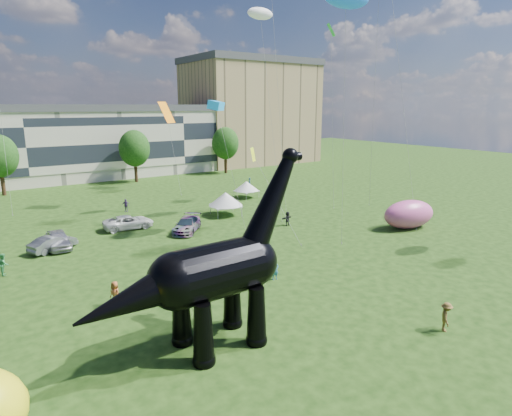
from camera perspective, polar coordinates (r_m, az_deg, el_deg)
ground at (r=28.32m, az=5.80°, el=-13.64°), size 220.00×220.00×0.00m
terrace_row at (r=81.78m, az=-28.75°, el=7.01°), size 78.00×11.00×12.00m
apartment_block at (r=101.31m, az=-0.73°, el=12.41°), size 28.00×18.00×22.00m
tree_mid_right at (r=76.39m, az=-15.93°, el=8.02°), size 5.20×5.20×9.44m
tree_far_right at (r=83.93m, az=-4.12°, el=8.94°), size 5.20×5.20×9.44m
dinosaur_sculpture at (r=22.95m, az=-6.37°, el=-8.98°), size 13.38×3.75×10.97m
car_silver at (r=43.73m, az=-24.89°, el=-3.83°), size 2.11×4.83×1.62m
car_grey at (r=43.16m, az=-25.47°, el=-4.26°), size 4.51×3.13×1.41m
car_white at (r=47.81m, az=-16.63°, el=-1.82°), size 5.40×2.77×1.46m
car_dark at (r=45.32m, az=-9.18°, el=-2.21°), size 5.01×5.32×1.51m
gazebo_near at (r=51.36m, az=-4.08°, el=1.19°), size 4.76×4.76×2.82m
gazebo_far at (r=61.21m, az=-1.29°, el=2.94°), size 4.04×4.04×2.40m
inflatable_pink at (r=48.74m, az=19.70°, el=-0.79°), size 6.63×4.25×3.07m
visitors at (r=36.62m, az=-14.83°, el=-6.16°), size 52.53×44.87×1.85m
kites at (r=43.13m, az=11.41°, el=25.44°), size 62.88×52.11×30.47m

